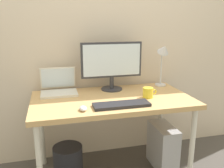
{
  "coord_description": "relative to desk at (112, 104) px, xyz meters",
  "views": [
    {
      "loc": [
        -0.49,
        -1.92,
        1.38
      ],
      "look_at": [
        0.0,
        0.0,
        0.86
      ],
      "focal_mm": 38.93,
      "sensor_mm": 36.0,
      "label": 1
    }
  ],
  "objects": [
    {
      "name": "laptop",
      "position": [
        -0.44,
        0.26,
        0.12
      ],
      "size": [
        0.32,
        0.28,
        0.23
      ],
      "color": "silver",
      "rests_on": "desk"
    },
    {
      "name": "computer_tower",
      "position": [
        0.5,
        -0.02,
        -0.46
      ],
      "size": [
        0.18,
        0.36,
        0.42
      ],
      "primitive_type": "cube",
      "color": "#B2B2B7",
      "rests_on": "ground_plane"
    },
    {
      "name": "desk_lamp",
      "position": [
        0.58,
        0.24,
        0.37
      ],
      "size": [
        0.11,
        0.16,
        0.44
      ],
      "color": "silver",
      "rests_on": "desk"
    },
    {
      "name": "keyboard",
      "position": [
        0.02,
        -0.23,
        0.08
      ],
      "size": [
        0.44,
        0.14,
        0.02
      ],
      "primitive_type": "cube",
      "color": "#232328",
      "rests_on": "desk"
    },
    {
      "name": "mouse",
      "position": [
        -0.28,
        -0.25,
        0.08
      ],
      "size": [
        0.06,
        0.09,
        0.03
      ],
      "primitive_type": "ellipsoid",
      "color": "silver",
      "rests_on": "desk"
    },
    {
      "name": "desk",
      "position": [
        0.0,
        0.0,
        0.0
      ],
      "size": [
        1.35,
        0.74,
        0.74
      ],
      "color": "tan",
      "rests_on": "ground_plane"
    },
    {
      "name": "wastebasket",
      "position": [
        -0.4,
        0.03,
        -0.52
      ],
      "size": [
        0.26,
        0.26,
        0.3
      ],
      "primitive_type": "cylinder",
      "color": "#232328",
      "rests_on": "ground_plane"
    },
    {
      "name": "back_wall",
      "position": [
        0.0,
        0.43,
        0.63
      ],
      "size": [
        4.4,
        0.04,
        2.6
      ],
      "primitive_type": "cube",
      "color": "beige",
      "rests_on": "ground_plane"
    },
    {
      "name": "monitor",
      "position": [
        0.06,
        0.24,
        0.32
      ],
      "size": [
        0.57,
        0.2,
        0.45
      ],
      "color": "#333338",
      "rests_on": "desk"
    },
    {
      "name": "coffee_mug",
      "position": [
        0.3,
        -0.07,
        0.11
      ],
      "size": [
        0.12,
        0.09,
        0.09
      ],
      "color": "yellow",
      "rests_on": "desk"
    }
  ]
}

